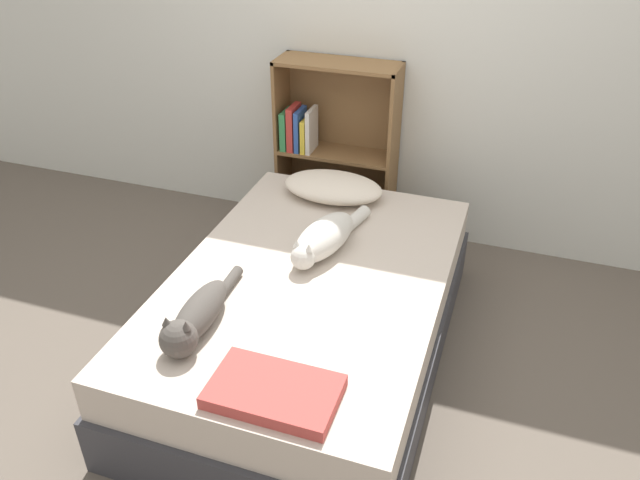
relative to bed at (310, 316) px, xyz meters
The scene contains 8 objects.
ground_plane 0.23m from the bed, ahead, with size 8.00×8.00×0.00m, color brown.
wall_back 1.66m from the bed, 90.00° to the left, with size 8.00×0.06×2.50m.
bed is the anchor object (origin of this frame).
pillow 0.80m from the bed, 99.97° to the left, with size 0.54×0.34×0.12m.
cat_light 0.37m from the bed, 89.11° to the left, with size 0.27×0.62×0.16m.
cat_dark 0.66m from the bed, 119.71° to the right, with size 0.15×0.61×0.17m.
bookshelf 1.25m from the bed, 102.89° to the left, with size 0.70×0.26×1.09m.
blanket_fold 0.79m from the bed, 79.88° to the right, with size 0.45×0.27×0.05m.
Camera 1 is at (0.78, -2.13, 2.09)m, focal length 35.00 mm.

